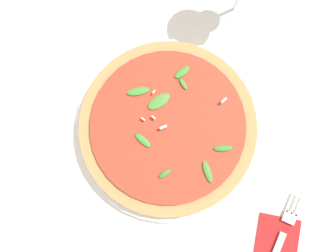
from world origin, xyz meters
name	(u,v)px	position (x,y,z in m)	size (l,w,h in m)	color
ground_plane	(162,122)	(0.00, 0.00, 0.00)	(6.00, 6.00, 0.00)	silver
pizza_arugula_main	(168,127)	(-0.01, -0.02, 0.02)	(0.35, 0.35, 0.05)	white
napkin	(276,249)	(-0.12, -0.29, 0.00)	(0.14, 0.11, 0.01)	#B21E1E
fork	(278,246)	(-0.11, -0.29, 0.01)	(0.20, 0.02, 0.00)	silver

